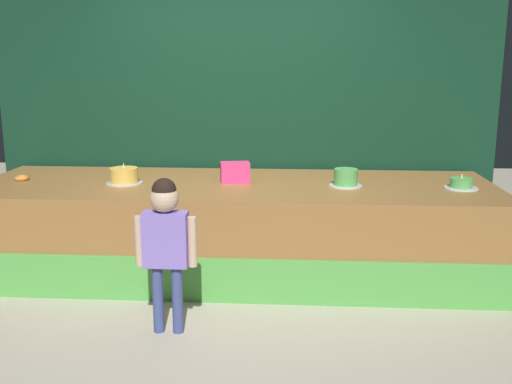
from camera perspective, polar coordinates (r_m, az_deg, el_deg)
name	(u,v)px	position (r m, az deg, el deg)	size (l,w,h in m)	color
ground_plane	(226,302)	(4.53, -2.92, -10.59)	(12.00, 12.00, 0.00)	#BCB29E
stage_platform	(235,228)	(5.06, -2.04, -3.47)	(4.34, 1.42, 0.78)	#9E6B38
curtain_backdrop	(243,104)	(5.67, -1.27, 8.53)	(4.74, 0.08, 2.77)	#113823
child_figure	(166,234)	(3.87, -8.74, -4.08)	(0.41, 0.19, 1.05)	#3F4C8C
pink_box	(235,172)	(4.99, -2.04, 1.91)	(0.24, 0.15, 0.17)	#F83F87
donut	(22,178)	(5.46, -21.70, 1.26)	(0.12, 0.12, 0.04)	orange
cake_left	(124,176)	(5.05, -12.63, 1.51)	(0.31, 0.31, 0.18)	silver
cake_center	(346,178)	(4.88, 8.67, 1.34)	(0.27, 0.27, 0.14)	silver
cake_right	(461,184)	(5.02, 19.22, 0.75)	(0.27, 0.27, 0.13)	silver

